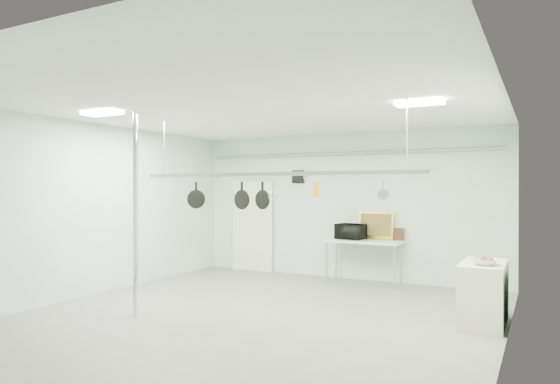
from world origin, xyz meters
The scene contains 25 objects.
floor centered at (0.00, 0.00, 0.00)m, with size 8.00×8.00×0.00m, color gray.
ceiling centered at (0.00, 0.00, 3.19)m, with size 7.00×8.00×0.02m, color silver.
back_wall centered at (0.00, 3.99, 1.60)m, with size 7.00×0.02×3.20m, color silver.
right_wall centered at (3.49, 0.00, 1.60)m, with size 0.02×8.00×3.20m, color silver.
door centered at (-2.30, 3.94, 1.05)m, with size 1.10×0.10×2.20m, color silver.
wall_vent centered at (-1.10, 3.97, 2.25)m, with size 0.30×0.04×0.30m, color black.
conduit_pipe centered at (0.00, 3.90, 2.75)m, with size 0.07×0.07×6.60m, color gray.
chrome_pole centered at (-1.70, -0.60, 1.60)m, with size 0.08×0.08×3.20m, color silver.
prep_table centered at (0.60, 3.60, 0.83)m, with size 1.60×0.70×0.91m.
side_cabinet centered at (3.15, 1.40, 0.45)m, with size 0.60×1.20×0.90m, color beige.
pot_rack centered at (0.20, 0.30, 2.23)m, with size 4.80×0.06×1.00m.
light_panel_left centered at (-2.20, -0.80, 3.16)m, with size 0.65×0.30×0.05m, color white.
light_panel_right centered at (2.40, 0.60, 3.16)m, with size 0.65×0.30×0.05m, color white.
microwave centered at (0.31, 3.62, 1.07)m, with size 0.59×0.40×0.33m, color black.
coffee_canister centered at (0.49, 3.64, 1.00)m, with size 0.14×0.14×0.20m, color silver.
painting_large centered at (0.77, 3.90, 1.20)m, with size 0.78×0.05×0.58m, color gold.
painting_small centered at (1.22, 3.90, 1.03)m, with size 0.30×0.04×0.25m, color #381F13.
fruit_bowl centered at (3.19, 1.14, 0.94)m, with size 0.36×0.36×0.09m, color silver.
skillet_left centered at (-1.21, 0.30, 1.87)m, with size 0.31×0.06×0.43m, color black, non-canonical shape.
skillet_mid centered at (-0.31, 0.30, 1.87)m, with size 0.31×0.06×0.42m, color black, non-canonical shape.
skillet_right centered at (0.06, 0.30, 1.88)m, with size 0.30×0.06×0.42m, color black, non-canonical shape.
whisk centered at (0.25, 0.30, 1.93)m, with size 0.15×0.15×0.31m, color #A3A2A7, non-canonical shape.
grater centered at (0.98, 0.30, 1.97)m, with size 0.10×0.02×0.24m, color yellow, non-canonical shape.
saucepan centered at (1.98, 0.30, 1.96)m, with size 0.14×0.09×0.26m, color #B8B8BD, non-canonical shape.
fruit_cluster centered at (3.19, 1.14, 0.98)m, with size 0.24×0.24×0.09m, color #B1101D, non-canonical shape.
Camera 1 is at (3.92, -6.39, 1.97)m, focal length 32.00 mm.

